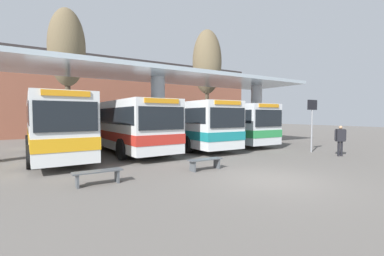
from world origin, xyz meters
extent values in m
plane|color=#605B56|center=(0.00, 0.00, 0.00)|extent=(100.00, 100.00, 0.00)
cube|color=brown|center=(0.00, 23.23, 4.41)|extent=(40.00, 0.50, 8.83)
cube|color=#332D2D|center=(0.00, 23.23, 7.77)|extent=(40.00, 0.58, 2.12)
cylinder|color=silver|center=(0.00, 9.29, 2.37)|extent=(0.90, 0.90, 4.74)
cylinder|color=silver|center=(8.99, 9.29, 2.37)|extent=(0.90, 0.90, 4.74)
cube|color=#A8B7C1|center=(0.00, 9.29, 4.86)|extent=(22.99, 5.75, 0.24)
cube|color=white|center=(-5.99, 9.92, 1.78)|extent=(2.61, 10.72, 2.89)
cube|color=black|center=(-5.99, 9.92, 2.33)|extent=(2.64, 10.30, 0.92)
cube|color=orange|center=(-5.99, 9.92, 1.13)|extent=(2.65, 10.76, 0.52)
cube|color=black|center=(-5.89, 4.55, 2.21)|extent=(2.21, 0.10, 1.15)
cube|color=orange|center=(-5.89, 4.55, 3.08)|extent=(1.69, 0.08, 0.22)
cylinder|color=black|center=(-7.13, 6.59, 0.51)|extent=(0.30, 1.03, 1.03)
cylinder|color=black|center=(-4.72, 6.63, 0.51)|extent=(0.30, 1.03, 1.03)
cylinder|color=black|center=(-7.25, 12.83, 0.51)|extent=(0.30, 1.03, 1.03)
cylinder|color=black|center=(-4.84, 12.88, 0.51)|extent=(0.30, 1.03, 1.03)
cube|color=white|center=(-2.06, 9.82, 1.71)|extent=(2.97, 10.16, 2.71)
cube|color=black|center=(-2.06, 9.82, 2.23)|extent=(2.99, 9.76, 0.87)
cube|color=red|center=(-2.06, 9.82, 1.10)|extent=(3.01, 10.21, 0.49)
cube|color=black|center=(-1.86, 4.76, 2.12)|extent=(2.35, 0.16, 1.09)
cube|color=orange|center=(-1.86, 4.76, 2.93)|extent=(1.79, 0.12, 0.22)
cylinder|color=black|center=(-3.21, 6.65, 0.55)|extent=(0.32, 1.10, 1.09)
cylinder|color=black|center=(-0.66, 6.75, 0.55)|extent=(0.32, 1.10, 1.09)
cylinder|color=black|center=(-3.45, 12.53, 0.55)|extent=(0.32, 1.10, 1.09)
cylinder|color=black|center=(-0.90, 12.64, 0.55)|extent=(0.32, 1.10, 1.09)
cube|color=white|center=(2.11, 10.74, 1.71)|extent=(2.71, 12.11, 2.74)
cube|color=black|center=(2.11, 10.74, 2.23)|extent=(2.75, 11.62, 0.88)
cube|color=teal|center=(2.11, 10.74, 1.10)|extent=(2.75, 12.15, 0.49)
cube|color=black|center=(2.04, 4.67, 2.12)|extent=(2.36, 0.09, 1.10)
cube|color=orange|center=(2.04, 4.67, 2.94)|extent=(1.80, 0.07, 0.22)
cylinder|color=black|center=(0.78, 7.01, 0.53)|extent=(0.29, 1.06, 1.06)
cylinder|color=black|center=(3.35, 6.98, 0.53)|extent=(0.29, 1.06, 1.06)
cylinder|color=black|center=(0.87, 14.07, 0.53)|extent=(0.29, 1.06, 1.06)
cylinder|color=black|center=(3.43, 14.04, 0.53)|extent=(0.29, 1.06, 1.06)
cube|color=silver|center=(6.03, 10.60, 1.67)|extent=(2.82, 10.80, 2.70)
cube|color=black|center=(6.03, 10.60, 2.18)|extent=(2.85, 10.37, 0.86)
cube|color=#2D934C|center=(6.03, 10.60, 1.06)|extent=(2.86, 10.84, 0.49)
cube|color=black|center=(5.88, 5.21, 2.07)|extent=(2.32, 0.12, 1.08)
cube|color=orange|center=(5.88, 5.21, 2.88)|extent=(1.76, 0.10, 0.22)
cylinder|color=black|center=(4.68, 7.31, 0.49)|extent=(0.31, 0.98, 0.97)
cylinder|color=black|center=(7.20, 7.24, 0.49)|extent=(0.31, 0.98, 0.97)
cylinder|color=black|center=(4.85, 13.59, 0.49)|extent=(0.31, 0.98, 0.97)
cylinder|color=black|center=(7.37, 13.52, 0.49)|extent=(0.31, 0.98, 0.97)
cube|color=#4C5156|center=(-0.99, 2.50, 0.44)|extent=(1.51, 0.44, 0.04)
cube|color=#4C5156|center=(-1.60, 2.50, 0.21)|extent=(0.07, 0.37, 0.42)
cube|color=#4C5156|center=(-0.39, 2.50, 0.21)|extent=(0.07, 0.37, 0.42)
cube|color=#4C5156|center=(-5.25, 2.50, 0.44)|extent=(1.55, 0.44, 0.04)
cube|color=#4C5156|center=(-5.87, 2.50, 0.21)|extent=(0.07, 0.37, 0.42)
cube|color=#4C5156|center=(-4.63, 2.50, 0.21)|extent=(0.07, 0.37, 0.42)
cylinder|color=gray|center=(7.38, 3.19, 1.29)|extent=(0.09, 0.09, 2.59)
cube|color=black|center=(7.38, 3.19, 2.89)|extent=(0.90, 0.06, 0.60)
cylinder|color=black|center=(7.32, 1.53, 0.41)|extent=(0.17, 0.17, 0.82)
cylinder|color=black|center=(7.44, 1.44, 0.41)|extent=(0.17, 0.17, 0.82)
cube|color=black|center=(7.38, 1.48, 1.16)|extent=(0.50, 0.46, 0.68)
sphere|color=tan|center=(7.38, 1.48, 1.59)|extent=(0.19, 0.19, 0.19)
cylinder|color=black|center=(7.16, 1.64, 1.17)|extent=(0.12, 0.12, 0.58)
cylinder|color=black|center=(7.59, 1.33, 1.17)|extent=(0.12, 0.12, 0.58)
cylinder|color=#473A2B|center=(-4.67, 15.17, 2.86)|extent=(0.38, 0.38, 5.71)
ellipsoid|color=brown|center=(-4.67, 15.17, 7.29)|extent=(2.62, 2.62, 5.75)
cylinder|color=#473A2B|center=(7.48, 14.32, 2.86)|extent=(0.36, 0.36, 5.72)
ellipsoid|color=brown|center=(7.48, 14.32, 7.41)|extent=(2.79, 2.79, 6.14)
cube|color=maroon|center=(6.89, 19.80, 0.89)|extent=(4.17, 1.88, 1.33)
cube|color=#1E2328|center=(6.89, 19.80, 1.89)|extent=(2.30, 1.72, 0.68)
cylinder|color=black|center=(8.18, 20.73, 0.31)|extent=(0.63, 0.22, 0.63)
cylinder|color=black|center=(8.17, 18.87, 0.31)|extent=(0.63, 0.22, 0.63)
cylinder|color=black|center=(5.60, 20.74, 0.31)|extent=(0.63, 0.22, 0.63)
cylinder|color=black|center=(5.59, 18.88, 0.31)|extent=(0.63, 0.22, 0.63)
camera|label=1|loc=(-7.02, -6.10, 2.25)|focal=24.00mm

